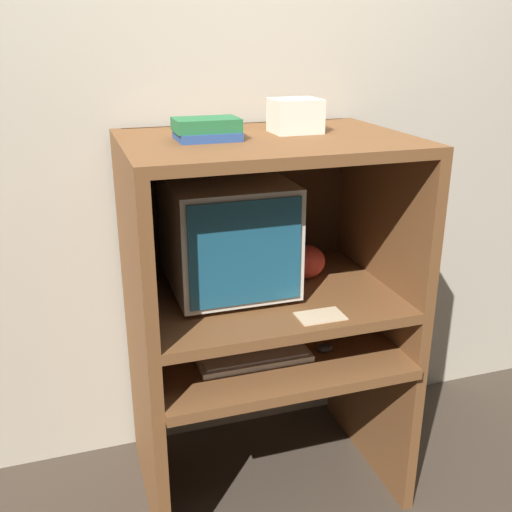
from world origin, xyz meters
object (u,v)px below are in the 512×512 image
(keyboard, at_px, (254,357))
(snack_bag, at_px, (305,262))
(crt_monitor, at_px, (227,233))
(mouse, at_px, (325,348))
(book_stack, at_px, (207,129))
(storage_box, at_px, (295,116))

(keyboard, relative_size, snack_bag, 2.53)
(crt_monitor, relative_size, mouse, 7.69)
(keyboard, height_order, snack_bag, snack_bag)
(mouse, xyz_separation_m, book_stack, (-0.37, 0.16, 0.76))
(mouse, relative_size, snack_bag, 0.39)
(keyboard, bearing_deg, book_stack, 127.33)
(crt_monitor, height_order, keyboard, crt_monitor)
(keyboard, xyz_separation_m, book_stack, (-0.11, 0.14, 0.76))
(crt_monitor, bearing_deg, storage_box, -1.44)
(snack_bag, distance_m, book_stack, 0.64)
(crt_monitor, relative_size, storage_box, 2.88)
(book_stack, bearing_deg, keyboard, -52.67)
(crt_monitor, distance_m, keyboard, 0.44)
(keyboard, height_order, storage_box, storage_box)
(crt_monitor, xyz_separation_m, storage_box, (0.24, -0.01, 0.39))
(crt_monitor, height_order, snack_bag, crt_monitor)
(keyboard, distance_m, snack_bag, 0.41)
(storage_box, bearing_deg, mouse, -77.08)
(mouse, bearing_deg, crt_monitor, 143.31)
(mouse, height_order, book_stack, book_stack)
(keyboard, relative_size, book_stack, 1.92)
(snack_bag, bearing_deg, mouse, -91.65)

